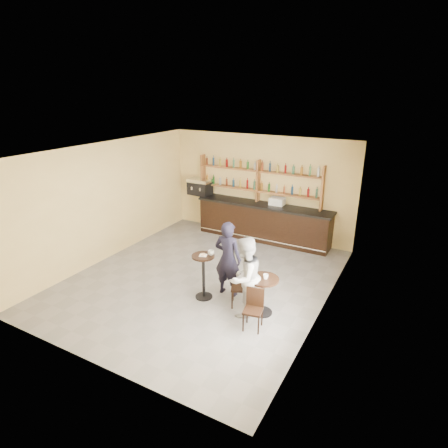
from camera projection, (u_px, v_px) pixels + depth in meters
The scene contains 23 objects.
floor at pixel (202, 279), 9.39m from camera, with size 7.00×7.00×0.00m, color slate.
ceiling at pixel (199, 151), 8.29m from camera, with size 7.00×7.00×0.00m, color white.
wall_back at pixel (260, 186), 11.72m from camera, with size 7.00×7.00×0.00m, color #EDD187.
wall_front at pixel (84, 283), 5.96m from camera, with size 7.00×7.00×0.00m, color #EDD187.
wall_left at pixel (107, 201), 10.19m from camera, with size 7.00×7.00×0.00m, color #EDD187.
wall_right at pixel (327, 243), 7.49m from camera, with size 7.00×7.00×0.00m, color #EDD187.
window_pane at pixel (310, 261), 6.47m from camera, with size 2.00×2.00×0.00m, color white.
window_frame at pixel (310, 261), 6.47m from camera, with size 0.04×1.70×2.10m, color black, non-canonical shape.
shelf_unit at pixel (258, 181), 11.55m from camera, with size 4.00×0.26×1.40m, color brown, non-canonical shape.
liquor_bottles at pixel (258, 175), 11.49m from camera, with size 3.68×0.10×1.00m, color #8C5919, non-canonical shape.
bar_counter at pixel (263, 222), 11.65m from camera, with size 4.28×0.84×1.16m, color black, non-canonical shape.
espresso_machine at pixel (200, 187), 12.40m from camera, with size 0.74×0.48×0.53m, color black, non-canonical shape.
pastry_case at pixel (277, 202), 11.21m from camera, with size 0.44×0.36×0.27m, color silver, non-canonical shape.
pedestal_table at pixel (204, 277), 8.40m from camera, with size 0.51×0.51×1.05m, color black, non-canonical shape.
napkin at pixel (203, 255), 8.22m from camera, with size 0.17×0.17×0.00m, color white.
donut at pixel (203, 255), 8.20m from camera, with size 0.11×0.11×0.04m, color #DD9A51.
cup_pedestal at pixel (211, 253), 8.22m from camera, with size 0.14×0.14×0.11m, color white.
man_main at pixel (228, 259), 8.44m from camera, with size 0.65×0.43×1.78m, color black.
cafe_table at pixel (263, 296), 7.85m from camera, with size 0.65×0.65×0.83m, color black, non-canonical shape.
cup_cafe at pixel (266, 277), 7.67m from camera, with size 0.11×0.11×0.10m, color white.
chair_west at pixel (240, 287), 8.13m from camera, with size 0.39×0.39×0.90m, color black, non-canonical shape.
chair_south at pixel (253, 310), 7.33m from camera, with size 0.36×0.36×0.83m, color black, non-canonical shape.
patron_second at pixel (245, 277), 7.67m from camera, with size 0.84×0.66×1.73m, color #9E9FA3.
Camera 1 is at (4.49, -7.05, 4.53)m, focal length 30.00 mm.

